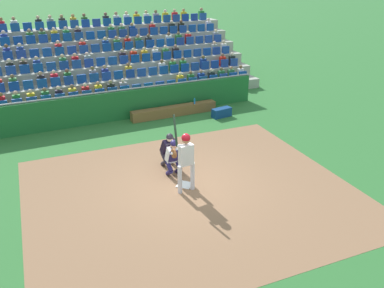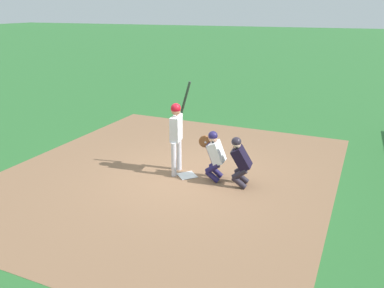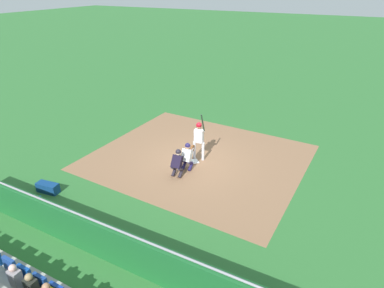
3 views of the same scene
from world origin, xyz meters
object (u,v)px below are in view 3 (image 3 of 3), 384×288
at_px(batter_at_plate, 199,137).
at_px(catcher_crouching, 188,155).
at_px(dugout_bench, 60,217).
at_px(equipment_duffel_bag, 48,188).
at_px(home_plate_marker, 194,161).
at_px(water_bottle_on_bench, 41,199).
at_px(home_plate_umpire, 177,162).

height_order(batter_at_plate, catcher_crouching, batter_at_plate).
distance_m(batter_at_plate, dugout_bench, 6.74).
bearing_deg(equipment_duffel_bag, home_plate_marker, 42.75).
bearing_deg(dugout_bench, catcher_crouching, 67.11).
bearing_deg(water_bottle_on_bench, batter_at_plate, 62.52).
xyz_separation_m(batter_at_plate, dugout_bench, (-2.25, -6.28, -0.97)).
relative_size(batter_at_plate, equipment_duffel_bag, 2.68).
bearing_deg(home_plate_umpire, equipment_duffel_bag, -138.55).
height_order(home_plate_marker, home_plate_umpire, home_plate_umpire).
distance_m(catcher_crouching, home_plate_umpire, 0.70).
distance_m(catcher_crouching, dugout_bench, 5.71).
height_order(catcher_crouching, home_plate_umpire, catcher_crouching).
distance_m(home_plate_umpire, equipment_duffel_bag, 5.30).
bearing_deg(batter_at_plate, home_plate_marker, -107.78).
height_order(home_plate_marker, water_bottle_on_bench, water_bottle_on_bench).
height_order(home_plate_marker, catcher_crouching, catcher_crouching).
bearing_deg(dugout_bench, batter_at_plate, 70.29).
bearing_deg(water_bottle_on_bench, equipment_duffel_bag, 131.98).
bearing_deg(batter_at_plate, home_plate_umpire, -95.01).
xyz_separation_m(catcher_crouching, home_plate_umpire, (-0.11, -0.69, -0.04)).
xyz_separation_m(catcher_crouching, water_bottle_on_bench, (-3.19, -5.16, -0.14)).
bearing_deg(water_bottle_on_bench, home_plate_umpire, 55.50).
height_order(dugout_bench, water_bottle_on_bench, water_bottle_on_bench).
bearing_deg(home_plate_marker, home_plate_umpire, -91.87).
distance_m(home_plate_umpire, water_bottle_on_bench, 5.43).
bearing_deg(batter_at_plate, water_bottle_on_bench, -117.48).
xyz_separation_m(catcher_crouching, dugout_bench, (-2.21, -5.24, -0.50)).
relative_size(catcher_crouching, equipment_duffel_bag, 1.44).
xyz_separation_m(water_bottle_on_bench, equipment_duffel_bag, (-0.88, 0.98, -0.38)).
relative_size(home_plate_marker, equipment_duffel_bag, 0.49).
bearing_deg(dugout_bench, water_bottle_on_bench, 175.40).
height_order(catcher_crouching, equipment_duffel_bag, catcher_crouching).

